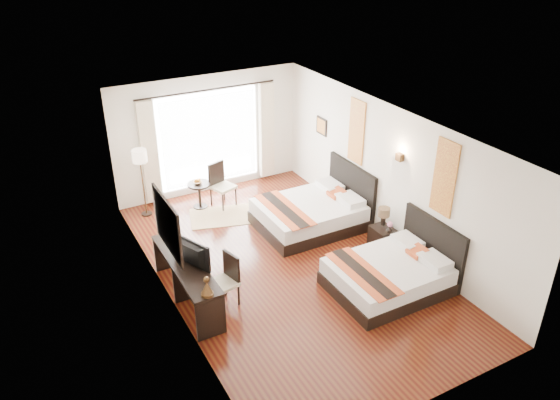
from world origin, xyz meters
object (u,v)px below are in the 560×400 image
vase (390,227)px  television (188,255)px  console_desk (187,281)px  nightstand (382,238)px  window_chair (223,193)px  desk_chair (224,290)px  fruit_bowl (198,183)px  table_lamp (384,213)px  side_table (200,195)px  bed_far (313,212)px  bed_near (392,274)px  floor_lamp (140,160)px

vase → television: bearing=175.4°
console_desk → nightstand: bearing=-4.1°
console_desk → window_chair: (1.90, 2.90, -0.07)m
desk_chair → television: bearing=-44.4°
nightstand → desk_chair: 3.46m
console_desk → television: (0.02, -0.14, 0.61)m
fruit_bowl → window_chair: 0.62m
nightstand → television: (-3.94, 0.14, 0.76)m
table_lamp → side_table: table_lamp is taller
bed_far → vase: bed_far is taller
television → bed_near: bearing=-134.4°
console_desk → television: television is taller
bed_near → window_chair: size_ratio=2.00×
fruit_bowl → nightstand: bearing=-52.4°
table_lamp → console_desk: table_lamp is taller
console_desk → window_chair: bearing=56.8°
window_chair → television: bearing=-50.5°
console_desk → desk_chair: size_ratio=2.34×
console_desk → desk_chair: (0.50, -0.43, -0.09)m
console_desk → fruit_bowl: console_desk is taller
side_table → window_chair: bearing=-17.4°
bed_near → bed_far: size_ratio=0.93×
vase → television: television is taller
desk_chair → floor_lamp: (-0.27, 3.74, 1.02)m
bed_far → window_chair: bearing=126.8°
table_lamp → fruit_bowl: (-2.60, 3.29, -0.13)m
bed_near → side_table: size_ratio=3.39×
floor_lamp → side_table: 1.56m
vase → floor_lamp: bearing=134.8°
bed_far → desk_chair: bearing=-150.0°
console_desk → floor_lamp: 3.45m
nightstand → window_chair: 3.79m
desk_chair → side_table: size_ratio=1.58×
console_desk → table_lamp: bearing=-3.2°
vase → floor_lamp: floor_lamp is taller
floor_lamp → fruit_bowl: 1.36m
television → fruit_bowl: 3.50m
nightstand → television: 4.02m
desk_chair → floor_lamp: 3.88m
bed_near → vase: 1.20m
table_lamp → side_table: bearing=128.2°
bed_near → fruit_bowl: size_ratio=10.33×
bed_far → table_lamp: 1.63m
desk_chair → floor_lamp: bearing=-99.5°
bed_near → window_chair: bed_near is taller
vase → window_chair: bearing=121.6°
bed_near → desk_chair: bed_near is taller
vase → fruit_bowl: size_ratio=0.61×
side_table → fruit_bowl: 0.32m
desk_chair → side_table: (0.90, 3.48, 0.01)m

